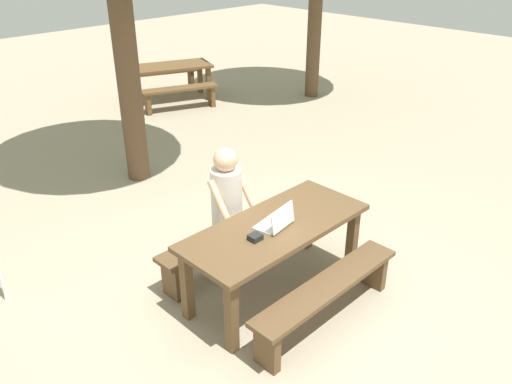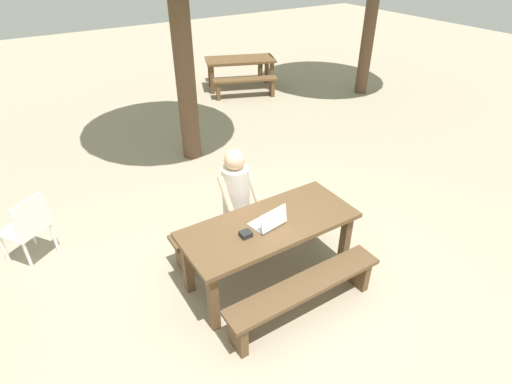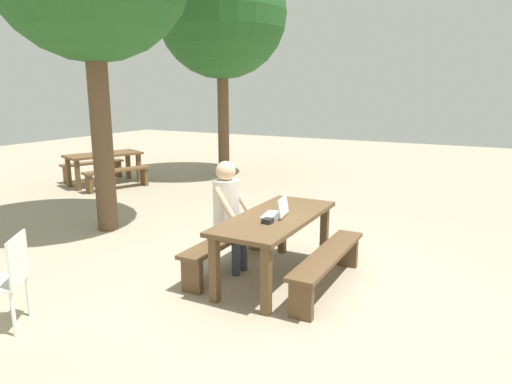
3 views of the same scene
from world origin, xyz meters
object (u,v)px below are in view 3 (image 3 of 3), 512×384
object	(u,v)px
laptop	(277,212)
picnic_table_mid	(104,159)
picnic_table_front	(276,225)
plastic_chair	(5,279)
tree_rear	(222,13)
small_pouch	(268,221)
person_seated	(228,208)

from	to	relation	value
laptop	picnic_table_mid	size ratio (longest dim) A/B	0.21
picnic_table_front	picnic_table_mid	xyz separation A→B (m)	(3.08, 5.86, -0.05)
picnic_table_front	plastic_chair	size ratio (longest dim) A/B	2.13
picnic_table_mid	tree_rear	distance (m)	4.47
small_pouch	person_seated	xyz separation A→B (m)	(0.28, 0.67, -0.00)
small_pouch	tree_rear	bearing A→B (deg)	35.54
person_seated	picnic_table_mid	distance (m)	6.11
picnic_table_front	laptop	xyz separation A→B (m)	(-0.03, -0.03, 0.17)
picnic_table_front	person_seated	size ratio (longest dim) A/B	1.39
small_pouch	plastic_chair	world-z (taller)	plastic_chair
picnic_table_front	tree_rear	xyz separation A→B (m)	(5.39, 4.02, 3.32)
plastic_chair	tree_rear	xyz separation A→B (m)	(7.56, 2.31, 3.49)
person_seated	picnic_table_front	bearing A→B (deg)	-86.22
person_seated	tree_rear	xyz separation A→B (m)	(5.43, 3.42, 3.18)
small_pouch	picnic_table_front	bearing A→B (deg)	9.78
plastic_chair	tree_rear	size ratio (longest dim) A/B	0.16
picnic_table_mid	laptop	bearing A→B (deg)	-96.75
tree_rear	person_seated	bearing A→B (deg)	-147.81
picnic_table_front	person_seated	world-z (taller)	person_seated
person_seated	picnic_table_mid	size ratio (longest dim) A/B	0.75
small_pouch	picnic_table_mid	xyz separation A→B (m)	(3.40, 5.91, -0.19)
laptop	small_pouch	distance (m)	0.30
person_seated	picnic_table_mid	world-z (taller)	person_seated
laptop	person_seated	distance (m)	0.64
picnic_table_front	picnic_table_mid	world-z (taller)	picnic_table_front
laptop	small_pouch	size ratio (longest dim) A/B	3.31
picnic_table_front	tree_rear	bearing A→B (deg)	36.77
tree_rear	laptop	bearing A→B (deg)	-143.18
plastic_chair	picnic_table_mid	bearing A→B (deg)	-176.72
picnic_table_front	plastic_chair	xyz separation A→B (m)	(-2.17, 1.71, -0.17)
picnic_table_front	person_seated	bearing A→B (deg)	93.78
plastic_chair	picnic_table_front	bearing A→B (deg)	106.65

